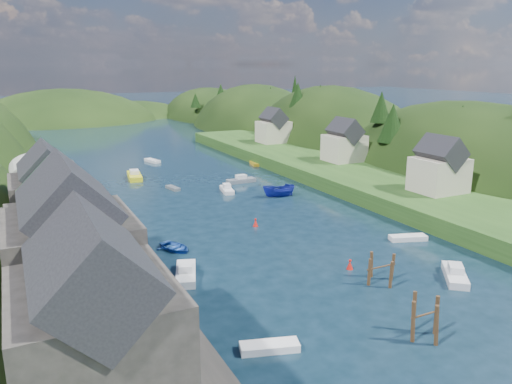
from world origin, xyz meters
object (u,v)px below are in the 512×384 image
channel_buoy_far (256,223)px  channel_buoy_near (350,265)px  piling_cluster_near (425,321)px  piling_cluster_far (381,272)px

channel_buoy_far → channel_buoy_near: bearing=-81.6°
piling_cluster_near → channel_buoy_far: bearing=89.0°
piling_cluster_near → piling_cluster_far: bearing=68.5°
piling_cluster_near → channel_buoy_near: piling_cluster_near is taller
piling_cluster_far → channel_buoy_far: 21.20m
piling_cluster_near → piling_cluster_far: (3.75, 9.54, -0.32)m
piling_cluster_near → channel_buoy_far: 30.51m
channel_buoy_near → channel_buoy_far: same height
channel_buoy_far → piling_cluster_near: bearing=-91.0°
piling_cluster_near → channel_buoy_near: 13.84m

